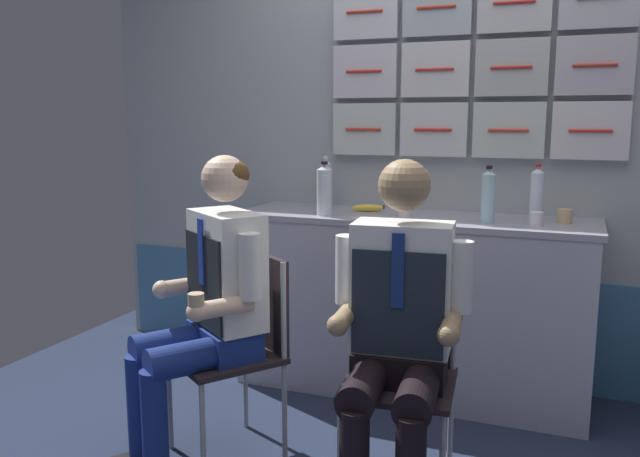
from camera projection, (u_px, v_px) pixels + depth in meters
name	position (u px, v px, depth m)	size (l,w,h in m)	color
galley_bulkhead	(458.00, 177.00, 3.45)	(4.20, 0.14, 2.15)	#A4AAAD
galley_counter	(410.00, 304.00, 3.37)	(1.80, 0.53, 0.92)	#ABA9B9
folding_chair_left	(245.00, 332.00, 2.73)	(0.56, 0.56, 0.85)	#A8AAAF
crew_member_left	(209.00, 297.00, 2.62)	(0.62, 0.67, 1.27)	black
folding_chair_right	(404.00, 353.00, 2.49)	(0.44, 0.44, 0.85)	#A8AAAF
crew_member_right	(398.00, 321.00, 2.31)	(0.50, 0.64, 1.27)	black
water_bottle_blue_cap	(324.00, 190.00, 3.28)	(0.08, 0.08, 0.27)	silver
water_bottle_tall	(326.00, 183.00, 3.55)	(0.06, 0.06, 0.28)	silver
water_bottle_short	(537.00, 195.00, 3.06)	(0.06, 0.06, 0.28)	silver
water_bottle_clear	(488.00, 196.00, 3.05)	(0.06, 0.06, 0.27)	#ADD4DC
coffee_cup_spare	(537.00, 219.00, 2.97)	(0.06, 0.06, 0.06)	white
paper_cup_tan	(565.00, 216.00, 3.04)	(0.07, 0.07, 0.07)	tan
espresso_cup_small	(404.00, 209.00, 3.24)	(0.06, 0.06, 0.07)	white
snack_banana	(368.00, 208.00, 3.42)	(0.17, 0.10, 0.04)	yellow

